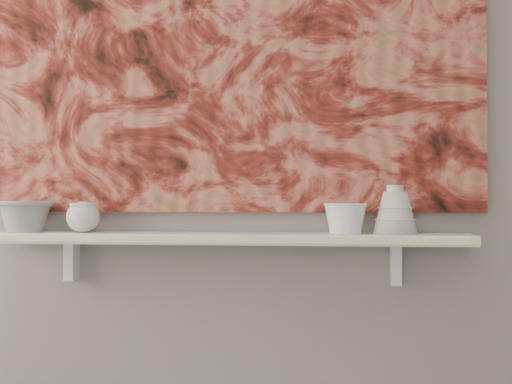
% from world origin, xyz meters
% --- Properties ---
extents(wall_back, '(3.60, 0.00, 3.60)m').
position_xyz_m(wall_back, '(0.00, 1.60, 1.35)').
color(wall_back, gray).
rests_on(wall_back, floor).
extents(shelf, '(1.40, 0.18, 0.03)m').
position_xyz_m(shelf, '(0.00, 1.51, 0.92)').
color(shelf, silver).
rests_on(shelf, wall_back).
extents(shelf_stripe, '(1.40, 0.01, 0.02)m').
position_xyz_m(shelf_stripe, '(0.00, 1.41, 0.92)').
color(shelf_stripe, beige).
rests_on(shelf_stripe, shelf).
extents(bracket_left, '(0.03, 0.06, 0.12)m').
position_xyz_m(bracket_left, '(-0.49, 1.57, 0.84)').
color(bracket_left, silver).
rests_on(bracket_left, wall_back).
extents(bracket_right, '(0.03, 0.06, 0.12)m').
position_xyz_m(bracket_right, '(0.49, 1.57, 0.84)').
color(bracket_right, silver).
rests_on(bracket_right, wall_back).
extents(painting, '(1.50, 0.02, 1.10)m').
position_xyz_m(painting, '(0.00, 1.59, 1.54)').
color(painting, maroon).
rests_on(painting, wall_back).
extents(house_motif, '(0.09, 0.00, 0.08)m').
position_xyz_m(house_motif, '(0.45, 1.57, 1.23)').
color(house_motif, black).
rests_on(house_motif, painting).
extents(bowl_grey, '(0.19, 0.19, 0.10)m').
position_xyz_m(bowl_grey, '(-0.61, 1.51, 0.98)').
color(bowl_grey, gray).
rests_on(bowl_grey, shelf).
extents(cup_cream, '(0.13, 0.13, 0.09)m').
position_xyz_m(cup_cream, '(-0.43, 1.51, 0.98)').
color(cup_cream, beige).
rests_on(cup_cream, shelf).
extents(bell_vessel, '(0.16, 0.16, 0.14)m').
position_xyz_m(bell_vessel, '(0.48, 1.51, 1.00)').
color(bell_vessel, beige).
rests_on(bell_vessel, shelf).
extents(bowl_white, '(0.14, 0.14, 0.09)m').
position_xyz_m(bowl_white, '(0.35, 1.51, 0.97)').
color(bowl_white, white).
rests_on(bowl_white, shelf).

